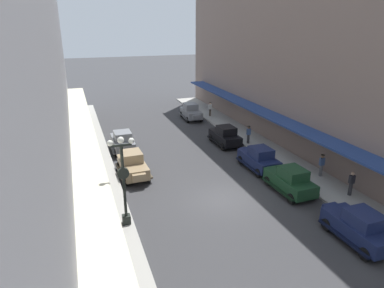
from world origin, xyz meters
name	(u,v)px	position (x,y,z in m)	size (l,w,h in m)	color
ground_plane	(222,199)	(0.00, 0.00, 0.00)	(200.00, 200.00, 0.00)	#38383A
sidewalk_left	(105,218)	(-7.50, 0.00, 0.07)	(3.00, 60.00, 0.15)	#A8A59E
sidewalk_right	(318,181)	(7.50, 0.00, 0.07)	(3.00, 60.00, 0.15)	#A8A59E
building_row_right	(373,27)	(10.24, 0.00, 10.63)	(4.30, 60.00, 21.26)	gray
parked_car_0	(225,135)	(4.54, 9.56, 0.94)	(2.19, 4.28, 1.84)	black
parked_car_1	(191,111)	(4.52, 19.17, 0.94)	(2.28, 4.31, 1.84)	slate
parked_car_2	(259,158)	(4.65, 3.50, 0.94)	(2.19, 4.28, 1.84)	#19234C
parked_car_3	(123,141)	(-4.74, 11.14, 0.94)	(2.15, 4.26, 1.84)	slate
parked_car_4	(359,226)	(4.79, -6.56, 0.94)	(2.15, 4.26, 1.84)	#19234C
parked_car_5	(290,180)	(4.66, -0.64, 0.94)	(2.23, 4.29, 1.84)	#193D23
parked_car_6	(133,164)	(-4.85, 5.53, 0.94)	(2.24, 4.29, 1.84)	#997F5B
lamp_post_with_clock	(123,178)	(-6.40, -1.02, 2.99)	(1.42, 0.44, 5.16)	black
fire_hydrant	(264,151)	(6.35, 5.57, 0.56)	(0.24, 0.24, 0.82)	#B21E19
pedestrian_0	(322,165)	(8.18, 0.59, 1.01)	(0.36, 0.28, 1.67)	slate
pedestrian_1	(210,109)	(6.98, 19.24, 1.01)	(0.36, 0.28, 1.67)	#4C4238
pedestrian_2	(249,134)	(6.59, 8.84, 1.01)	(0.36, 0.28, 1.67)	#2D2D33
pedestrian_3	(351,183)	(8.02, -2.52, 0.99)	(0.36, 0.24, 1.64)	#2D2D33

